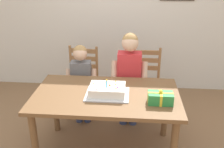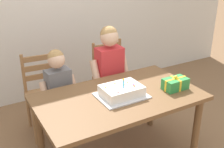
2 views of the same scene
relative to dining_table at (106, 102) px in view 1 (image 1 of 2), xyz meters
name	(u,v)px [view 1 (image 1 of 2)]	position (x,y,z in m)	size (l,w,h in m)	color
back_wall	(118,10)	(0.00, 1.76, 0.66)	(6.40, 0.11, 2.60)	silver
dining_table	(106,102)	(0.00, 0.00, 0.00)	(1.51, 0.88, 0.74)	brown
birthday_cake	(107,91)	(0.01, -0.02, 0.14)	(0.44, 0.34, 0.19)	silver
gift_box_red_large	(160,98)	(0.54, -0.15, 0.15)	(0.24, 0.15, 0.14)	#2D8E42
chair_left	(82,80)	(-0.44, 0.88, -0.17)	(0.45, 0.45, 0.92)	#996B42
chair_right	(145,83)	(0.44, 0.88, -0.17)	(0.42, 0.42, 0.92)	#996B42
child_older	(129,72)	(0.23, 0.58, 0.11)	(0.44, 0.25, 1.23)	#38426B
child_younger	(81,77)	(-0.38, 0.58, 0.01)	(0.40, 0.23, 1.07)	#38426B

